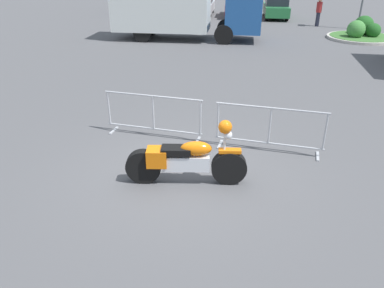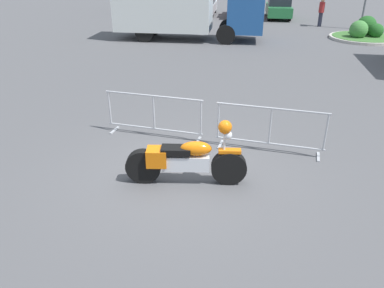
{
  "view_description": "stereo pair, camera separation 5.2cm",
  "coord_description": "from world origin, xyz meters",
  "px_view_note": "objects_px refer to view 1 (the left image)",
  "views": [
    {
      "loc": [
        2.08,
        -6.34,
        3.99
      ],
      "look_at": [
        0.18,
        0.06,
        0.65
      ],
      "focal_mm": 35.0,
      "sensor_mm": 36.0,
      "label": 1
    },
    {
      "loc": [
        2.13,
        -6.32,
        3.99
      ],
      "look_at": [
        0.18,
        0.06,
        0.65
      ],
      "focal_mm": 35.0,
      "sensor_mm": 36.0,
      "label": 2
    }
  ],
  "objects_px": {
    "motorcycle": "(186,160)",
    "parked_car_black": "(168,3)",
    "pedestrian": "(319,11)",
    "crowd_barrier_far": "(270,129)",
    "parked_car_maroon": "(238,6)",
    "box_truck": "(178,7)",
    "parked_car_green": "(276,8)",
    "parked_car_silver": "(202,5)",
    "crowd_barrier_near": "(153,115)",
    "parked_car_blue": "(135,3)"
  },
  "relations": [
    {
      "from": "parked_car_green",
      "to": "crowd_barrier_near",
      "type": "bearing_deg",
      "value": 168.12
    },
    {
      "from": "parked_car_black",
      "to": "motorcycle",
      "type": "bearing_deg",
      "value": -168.66
    },
    {
      "from": "motorcycle",
      "to": "crowd_barrier_far",
      "type": "distance_m",
      "value": 2.28
    },
    {
      "from": "parked_car_black",
      "to": "parked_car_green",
      "type": "relative_size",
      "value": 1.05
    },
    {
      "from": "parked_car_black",
      "to": "parked_car_silver",
      "type": "height_order",
      "value": "parked_car_black"
    },
    {
      "from": "parked_car_black",
      "to": "parked_car_silver",
      "type": "bearing_deg",
      "value": -101.23
    },
    {
      "from": "crowd_barrier_far",
      "to": "parked_car_blue",
      "type": "xyz_separation_m",
      "value": [
        -12.91,
        21.46,
        0.14
      ]
    },
    {
      "from": "parked_car_green",
      "to": "box_truck",
      "type": "bearing_deg",
      "value": 146.49
    },
    {
      "from": "parked_car_silver",
      "to": "parked_car_green",
      "type": "xyz_separation_m",
      "value": [
        5.57,
        -0.16,
        0.01
      ]
    },
    {
      "from": "motorcycle",
      "to": "pedestrian",
      "type": "distance_m",
      "value": 20.38
    },
    {
      "from": "crowd_barrier_near",
      "to": "parked_car_black",
      "type": "height_order",
      "value": "parked_car_black"
    },
    {
      "from": "parked_car_black",
      "to": "pedestrian",
      "type": "distance_m",
      "value": 11.68
    },
    {
      "from": "parked_car_silver",
      "to": "motorcycle",
      "type": "bearing_deg",
      "value": -174.81
    },
    {
      "from": "box_truck",
      "to": "crowd_barrier_near",
      "type": "bearing_deg",
      "value": -83.26
    },
    {
      "from": "crowd_barrier_far",
      "to": "parked_car_maroon",
      "type": "xyz_separation_m",
      "value": [
        -4.56,
        21.42,
        0.2
      ]
    },
    {
      "from": "parked_car_silver",
      "to": "pedestrian",
      "type": "xyz_separation_m",
      "value": [
        8.46,
        -3.03,
        0.24
      ]
    },
    {
      "from": "crowd_barrier_near",
      "to": "box_truck",
      "type": "bearing_deg",
      "value": 105.46
    },
    {
      "from": "motorcycle",
      "to": "parked_car_black",
      "type": "height_order",
      "value": "parked_car_black"
    },
    {
      "from": "crowd_barrier_near",
      "to": "parked_car_silver",
      "type": "distance_m",
      "value": 21.92
    },
    {
      "from": "box_truck",
      "to": "pedestrian",
      "type": "relative_size",
      "value": 4.7
    },
    {
      "from": "crowd_barrier_far",
      "to": "box_truck",
      "type": "bearing_deg",
      "value": 117.12
    },
    {
      "from": "crowd_barrier_far",
      "to": "parked_car_green",
      "type": "height_order",
      "value": "parked_car_green"
    },
    {
      "from": "parked_car_black",
      "to": "crowd_barrier_far",
      "type": "bearing_deg",
      "value": -163.99
    },
    {
      "from": "pedestrian",
      "to": "crowd_barrier_near",
      "type": "bearing_deg",
      "value": -110.75
    },
    {
      "from": "pedestrian",
      "to": "parked_car_blue",
      "type": "bearing_deg",
      "value": 158.98
    },
    {
      "from": "parked_car_blue",
      "to": "crowd_barrier_far",
      "type": "bearing_deg",
      "value": -158.14
    },
    {
      "from": "motorcycle",
      "to": "parked_car_green",
      "type": "distance_m",
      "value": 23.09
    },
    {
      "from": "crowd_barrier_near",
      "to": "pedestrian",
      "type": "bearing_deg",
      "value": 78.0
    },
    {
      "from": "motorcycle",
      "to": "parked_car_blue",
      "type": "height_order",
      "value": "parked_car_blue"
    },
    {
      "from": "crowd_barrier_far",
      "to": "parked_car_blue",
      "type": "distance_m",
      "value": 25.04
    },
    {
      "from": "motorcycle",
      "to": "parked_car_silver",
      "type": "bearing_deg",
      "value": 89.28
    },
    {
      "from": "motorcycle",
      "to": "parked_car_black",
      "type": "relative_size",
      "value": 0.52
    },
    {
      "from": "crowd_barrier_far",
      "to": "parked_car_green",
      "type": "distance_m",
      "value": 21.35
    },
    {
      "from": "parked_car_maroon",
      "to": "pedestrian",
      "type": "height_order",
      "value": "pedestrian"
    },
    {
      "from": "parked_car_blue",
      "to": "parked_car_maroon",
      "type": "height_order",
      "value": "parked_car_maroon"
    },
    {
      "from": "motorcycle",
      "to": "box_truck",
      "type": "distance_m",
      "value": 14.45
    },
    {
      "from": "crowd_barrier_near",
      "to": "parked_car_silver",
      "type": "height_order",
      "value": "parked_car_silver"
    },
    {
      "from": "crowd_barrier_far",
      "to": "parked_car_black",
      "type": "bearing_deg",
      "value": 115.17
    },
    {
      "from": "crowd_barrier_far",
      "to": "pedestrian",
      "type": "bearing_deg",
      "value": 86.5
    },
    {
      "from": "crowd_barrier_far",
      "to": "parked_car_green",
      "type": "bearing_deg",
      "value": 94.76
    },
    {
      "from": "motorcycle",
      "to": "parked_car_maroon",
      "type": "height_order",
      "value": "parked_car_maroon"
    },
    {
      "from": "crowd_barrier_far",
      "to": "parked_car_blue",
      "type": "height_order",
      "value": "parked_car_blue"
    },
    {
      "from": "box_truck",
      "to": "parked_car_silver",
      "type": "bearing_deg",
      "value": 88.88
    },
    {
      "from": "parked_car_black",
      "to": "parked_car_silver",
      "type": "distance_m",
      "value": 2.78
    },
    {
      "from": "box_truck",
      "to": "parked_car_green",
      "type": "height_order",
      "value": "box_truck"
    },
    {
      "from": "parked_car_black",
      "to": "parked_car_maroon",
      "type": "bearing_deg",
      "value": -100.39
    },
    {
      "from": "parked_car_silver",
      "to": "pedestrian",
      "type": "relative_size",
      "value": 2.48
    },
    {
      "from": "parked_car_maroon",
      "to": "parked_car_green",
      "type": "xyz_separation_m",
      "value": [
        2.78,
        -0.14,
        -0.06
      ]
    },
    {
      "from": "crowd_barrier_near",
      "to": "box_truck",
      "type": "xyz_separation_m",
      "value": [
        -3.27,
        11.82,
        1.08
      ]
    },
    {
      "from": "parked_car_black",
      "to": "parked_car_maroon",
      "type": "distance_m",
      "value": 5.57
    }
  ]
}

